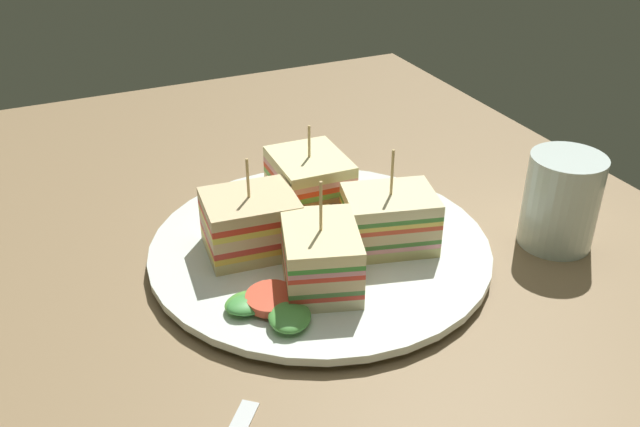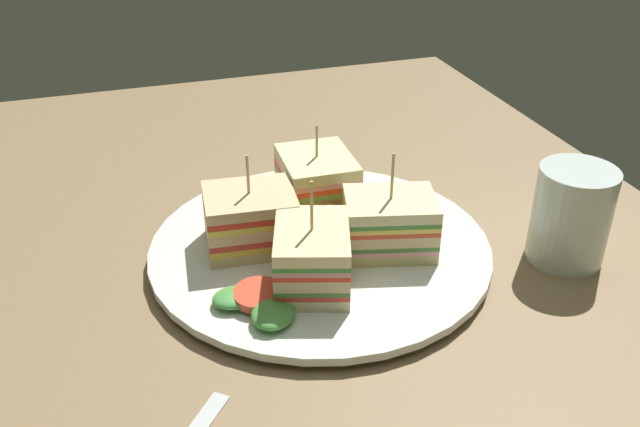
{
  "view_description": "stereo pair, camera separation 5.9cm",
  "coord_description": "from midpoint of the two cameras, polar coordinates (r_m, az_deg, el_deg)",
  "views": [
    {
      "loc": [
        46.23,
        -21.16,
        33.94
      ],
      "look_at": [
        0.0,
        0.0,
        4.27
      ],
      "focal_mm": 38.93,
      "sensor_mm": 36.0,
      "label": 1
    },
    {
      "loc": [
        48.36,
        -15.68,
        33.94
      ],
      "look_at": [
        0.0,
        0.0,
        4.27
      ],
      "focal_mm": 38.93,
      "sensor_mm": 36.0,
      "label": 2
    }
  ],
  "objects": [
    {
      "name": "sandwich_wedge_0",
      "position": [
        0.59,
        -8.54,
        -0.89
      ],
      "size": [
        6.95,
        8.2,
        8.56
      ],
      "rotation": [
        0.0,
        0.0,
        7.76
      ],
      "color": "#DAC484",
      "rests_on": "plate"
    },
    {
      "name": "ground_plane",
      "position": [
        0.62,
        -2.74,
        -4.24
      ],
      "size": [
        96.85,
        70.05,
        1.8
      ],
      "primitive_type": "cube",
      "color": "olive"
    },
    {
      "name": "drinking_glass",
      "position": [
        0.64,
        16.66,
        0.43
      ],
      "size": [
        6.53,
        6.53,
        8.52
      ],
      "color": "silver",
      "rests_on": "ground_plane"
    },
    {
      "name": "sandwich_wedge_3",
      "position": [
        0.64,
        -3.48,
        2.35
      ],
      "size": [
        7.83,
        6.55,
        8.58
      ],
      "rotation": [
        0.0,
        0.0,
        12.53
      ],
      "color": "beige",
      "rests_on": "plate"
    },
    {
      "name": "sandwich_wedge_1",
      "position": [
        0.54,
        -3.06,
        -3.69
      ],
      "size": [
        8.99,
        7.74,
        9.16
      ],
      "rotation": [
        0.0,
        0.0,
        9.12
      ],
      "color": "beige",
      "rests_on": "plate"
    },
    {
      "name": "chip_pile",
      "position": [
        0.6,
        -2.66,
        -1.4
      ],
      "size": [
        6.71,
        8.08,
        2.69
      ],
      "color": "#ECBE64",
      "rests_on": "plate"
    },
    {
      "name": "plate",
      "position": [
        0.61,
        -2.78,
        -2.94
      ],
      "size": [
        29.59,
        29.59,
        1.27
      ],
      "color": "white",
      "rests_on": "ground_plane"
    },
    {
      "name": "salad_garnish",
      "position": [
        0.52,
        -7.58,
        -7.69
      ],
      "size": [
        7.4,
        6.82,
        1.39
      ],
      "color": "#54A03F",
      "rests_on": "plate"
    },
    {
      "name": "sandwich_wedge_2",
      "position": [
        0.59,
        2.85,
        -0.59
      ],
      "size": [
        7.46,
        8.82,
        8.98
      ],
      "rotation": [
        0.0,
        0.0,
        10.74
      ],
      "color": "#D1C67B",
      "rests_on": "plate"
    }
  ]
}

